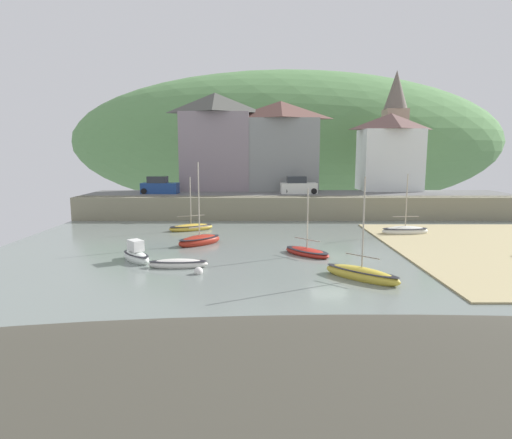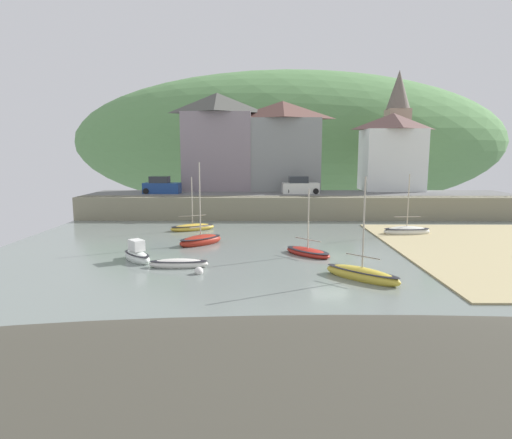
{
  "view_description": "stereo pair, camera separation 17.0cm",
  "coord_description": "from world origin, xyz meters",
  "px_view_note": "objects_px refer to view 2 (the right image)",
  "views": [
    {
      "loc": [
        -4.93,
        -27.91,
        6.86
      ],
      "look_at": [
        -5.01,
        4.18,
        1.93
      ],
      "focal_mm": 30.11,
      "sensor_mm": 36.0,
      "label": 1
    },
    {
      "loc": [
        -4.76,
        -27.9,
        6.86
      ],
      "look_at": [
        -5.01,
        4.18,
        1.93
      ],
      "focal_mm": 30.11,
      "sensor_mm": 36.0,
      "label": 2
    }
  ],
  "objects_px": {
    "waterfront_building_centre": "(282,146)",
    "sailboat_white_hull": "(137,255)",
    "rowboat_small_beached": "(179,264)",
    "fishing_boat_green": "(201,240)",
    "parked_car_near_slipway": "(162,186)",
    "parked_car_by_wall": "(300,186)",
    "church_with_spire": "(397,128)",
    "sailboat_far_left": "(407,231)",
    "sailboat_tall_mast": "(308,252)",
    "motorboat_with_cabin": "(193,227)",
    "waterfront_building_right": "(392,151)",
    "waterfront_building_left": "(217,141)",
    "sailboat_blue_trim": "(362,274)",
    "mooring_buoy": "(199,271)"
  },
  "relations": [
    {
      "from": "waterfront_building_centre",
      "to": "sailboat_white_hull",
      "type": "distance_m",
      "value": 29.25
    },
    {
      "from": "waterfront_building_centre",
      "to": "rowboat_small_beached",
      "type": "xyz_separation_m",
      "value": [
        -7.74,
        -27.66,
        -7.64
      ]
    },
    {
      "from": "sailboat_white_hull",
      "to": "fishing_boat_green",
      "type": "xyz_separation_m",
      "value": [
        3.41,
        5.18,
        -0.07
      ]
    },
    {
      "from": "rowboat_small_beached",
      "to": "parked_car_near_slipway",
      "type": "xyz_separation_m",
      "value": [
        -6.19,
        23.16,
        2.99
      ]
    },
    {
      "from": "fishing_boat_green",
      "to": "parked_car_by_wall",
      "type": "height_order",
      "value": "fishing_boat_green"
    },
    {
      "from": "church_with_spire",
      "to": "sailboat_far_left",
      "type": "height_order",
      "value": "church_with_spire"
    },
    {
      "from": "waterfront_building_centre",
      "to": "church_with_spire",
      "type": "xyz_separation_m",
      "value": [
        15.12,
        4.0,
        2.31
      ]
    },
    {
      "from": "church_with_spire",
      "to": "waterfront_building_centre",
      "type": "bearing_deg",
      "value": -165.18
    },
    {
      "from": "sailboat_tall_mast",
      "to": "motorboat_with_cabin",
      "type": "distance_m",
      "value": 13.47
    },
    {
      "from": "sailboat_far_left",
      "to": "parked_car_by_wall",
      "type": "distance_m",
      "value": 15.02
    },
    {
      "from": "rowboat_small_beached",
      "to": "parked_car_near_slipway",
      "type": "bearing_deg",
      "value": 103.05
    },
    {
      "from": "rowboat_small_beached",
      "to": "fishing_boat_green",
      "type": "distance_m",
      "value": 6.68
    },
    {
      "from": "sailboat_tall_mast",
      "to": "sailboat_far_left",
      "type": "bearing_deg",
      "value": 85.83
    },
    {
      "from": "waterfront_building_right",
      "to": "sailboat_white_hull",
      "type": "relative_size",
      "value": 3.18
    },
    {
      "from": "rowboat_small_beached",
      "to": "parked_car_by_wall",
      "type": "height_order",
      "value": "parked_car_by_wall"
    },
    {
      "from": "waterfront_building_left",
      "to": "sailboat_tall_mast",
      "type": "relative_size",
      "value": 2.5
    },
    {
      "from": "waterfront_building_left",
      "to": "motorboat_with_cabin",
      "type": "xyz_separation_m",
      "value": [
        -0.93,
        -14.8,
        -8.09
      ]
    },
    {
      "from": "rowboat_small_beached",
      "to": "fishing_boat_green",
      "type": "height_order",
      "value": "fishing_boat_green"
    },
    {
      "from": "rowboat_small_beached",
      "to": "sailboat_white_hull",
      "type": "xyz_separation_m",
      "value": [
        -2.97,
        1.48,
        0.17
      ]
    },
    {
      "from": "fishing_boat_green",
      "to": "parked_car_near_slipway",
      "type": "bearing_deg",
      "value": 69.19
    },
    {
      "from": "church_with_spire",
      "to": "parked_car_by_wall",
      "type": "relative_size",
      "value": 3.61
    },
    {
      "from": "waterfront_building_centre",
      "to": "fishing_boat_green",
      "type": "xyz_separation_m",
      "value": [
        -7.29,
        -21.0,
        -7.54
      ]
    },
    {
      "from": "sailboat_blue_trim",
      "to": "motorboat_with_cabin",
      "type": "xyz_separation_m",
      "value": [
        -11.71,
        15.42,
        -0.05
      ]
    },
    {
      "from": "sailboat_blue_trim",
      "to": "sailboat_far_left",
      "type": "relative_size",
      "value": 1.08
    },
    {
      "from": "church_with_spire",
      "to": "sailboat_white_hull",
      "type": "height_order",
      "value": "church_with_spire"
    },
    {
      "from": "waterfront_building_centre",
      "to": "sailboat_blue_trim",
      "type": "xyz_separation_m",
      "value": [
        2.84,
        -30.21,
        -7.55
      ]
    },
    {
      "from": "waterfront_building_right",
      "to": "waterfront_building_left",
      "type": "bearing_deg",
      "value": -180.0
    },
    {
      "from": "sailboat_tall_mast",
      "to": "rowboat_small_beached",
      "type": "height_order",
      "value": "sailboat_tall_mast"
    },
    {
      "from": "parked_car_near_slipway",
      "to": "motorboat_with_cabin",
      "type": "bearing_deg",
      "value": -60.86
    },
    {
      "from": "rowboat_small_beached",
      "to": "sailboat_blue_trim",
      "type": "bearing_deg",
      "value": -15.48
    },
    {
      "from": "parked_car_near_slipway",
      "to": "mooring_buoy",
      "type": "relative_size",
      "value": 8.16
    },
    {
      "from": "waterfront_building_right",
      "to": "rowboat_small_beached",
      "type": "distance_m",
      "value": 35.49
    },
    {
      "from": "waterfront_building_right",
      "to": "sailboat_far_left",
      "type": "bearing_deg",
      "value": -101.94
    },
    {
      "from": "sailboat_white_hull",
      "to": "waterfront_building_left",
      "type": "bearing_deg",
      "value": 133.32
    },
    {
      "from": "sailboat_white_hull",
      "to": "sailboat_tall_mast",
      "type": "bearing_deg",
      "value": 58.06
    },
    {
      "from": "waterfront_building_centre",
      "to": "sailboat_blue_trim",
      "type": "height_order",
      "value": "waterfront_building_centre"
    },
    {
      "from": "sailboat_blue_trim",
      "to": "sailboat_far_left",
      "type": "xyz_separation_m",
      "value": [
        6.99,
        13.36,
        0.01
      ]
    },
    {
      "from": "sailboat_blue_trim",
      "to": "sailboat_white_hull",
      "type": "relative_size",
      "value": 2.0
    },
    {
      "from": "mooring_buoy",
      "to": "church_with_spire",
      "type": "bearing_deg",
      "value": 57.14
    },
    {
      "from": "parked_car_by_wall",
      "to": "waterfront_building_centre",
      "type": "bearing_deg",
      "value": 109.41
    },
    {
      "from": "sailboat_blue_trim",
      "to": "waterfront_building_centre",
      "type": "bearing_deg",
      "value": 138.43
    },
    {
      "from": "sailboat_blue_trim",
      "to": "sailboat_white_hull",
      "type": "distance_m",
      "value": 14.14
    },
    {
      "from": "sailboat_tall_mast",
      "to": "sailboat_blue_trim",
      "type": "height_order",
      "value": "sailboat_blue_trim"
    },
    {
      "from": "sailboat_tall_mast",
      "to": "parked_car_near_slipway",
      "type": "xyz_separation_m",
      "value": [
        -14.44,
        19.96,
        2.98
      ]
    },
    {
      "from": "fishing_boat_green",
      "to": "rowboat_small_beached",
      "type": "bearing_deg",
      "value": -136.55
    },
    {
      "from": "waterfront_building_left",
      "to": "sailboat_white_hull",
      "type": "distance_m",
      "value": 27.5
    },
    {
      "from": "waterfront_building_right",
      "to": "parked_car_by_wall",
      "type": "distance_m",
      "value": 13.05
    },
    {
      "from": "rowboat_small_beached",
      "to": "sailboat_blue_trim",
      "type": "relative_size",
      "value": 0.62
    },
    {
      "from": "motorboat_with_cabin",
      "to": "mooring_buoy",
      "type": "height_order",
      "value": "motorboat_with_cabin"
    },
    {
      "from": "waterfront_building_right",
      "to": "sailboat_blue_trim",
      "type": "distance_m",
      "value": 32.73
    }
  ]
}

